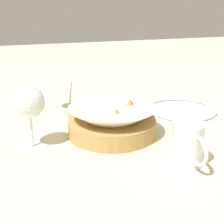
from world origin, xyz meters
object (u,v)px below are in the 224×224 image
(food_basket, at_px, (112,122))
(beer_mug, at_px, (188,146))
(sauce_cup, at_px, (70,110))
(wine_glass, at_px, (29,104))
(side_plate, at_px, (181,110))

(food_basket, relative_size, beer_mug, 2.19)
(sauce_cup, relative_size, beer_mug, 1.15)
(wine_glass, xyz_separation_m, beer_mug, (0.21, 0.31, -0.07))
(sauce_cup, bearing_deg, side_plate, 77.31)
(food_basket, height_order, side_plate, food_basket)
(food_basket, distance_m, wine_glass, 0.22)
(food_basket, bearing_deg, sauce_cup, -156.49)
(side_plate, bearing_deg, sauce_cup, -102.69)
(sauce_cup, xyz_separation_m, wine_glass, (0.19, -0.13, 0.09))
(beer_mug, relative_size, side_plate, 0.46)
(sauce_cup, bearing_deg, beer_mug, 24.50)
(food_basket, xyz_separation_m, beer_mug, (0.21, 0.10, 0.01))
(food_basket, height_order, beer_mug, beer_mug)
(sauce_cup, distance_m, wine_glass, 0.25)
(sauce_cup, distance_m, side_plate, 0.36)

